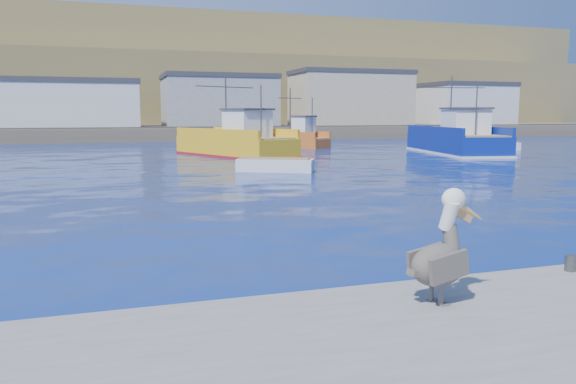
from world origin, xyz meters
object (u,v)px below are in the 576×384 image
object	(u,v)px
trawler_yellow_b	(237,143)
skiff_far	(500,146)
pelican	(442,255)
boat_orange	(298,138)
skiff_mid	(275,166)
trawler_blue	(457,140)

from	to	relation	value
trawler_yellow_b	skiff_far	xyz separation A→B (m)	(25.59, 0.62, -0.75)
skiff_far	pelican	bearing A→B (deg)	-129.38
boat_orange	skiff_mid	world-z (taller)	boat_orange
skiff_mid	skiff_far	bearing A→B (deg)	26.56
trawler_blue	skiff_far	size ratio (longest dim) A/B	2.82
trawler_yellow_b	pelican	bearing A→B (deg)	-97.82
skiff_mid	boat_orange	bearing A→B (deg)	68.07
trawler_yellow_b	skiff_mid	xyz separation A→B (m)	(-0.46, -12.40, -0.75)
trawler_yellow_b	pelican	distance (m)	37.02
skiff_far	trawler_blue	bearing A→B (deg)	-154.69
trawler_yellow_b	trawler_blue	xyz separation A→B (m)	(18.51, -2.72, 0.04)
trawler_yellow_b	trawler_blue	distance (m)	18.71
trawler_blue	boat_orange	size ratio (longest dim) A/B	1.82
skiff_far	pelican	xyz separation A→B (m)	(-30.62, -37.30, 0.94)
skiff_far	trawler_yellow_b	bearing A→B (deg)	-178.60
boat_orange	pelican	bearing A→B (deg)	-106.17
trawler_yellow_b	trawler_blue	bearing A→B (deg)	-8.36
skiff_mid	pelican	size ratio (longest dim) A/B	2.63
skiff_mid	pelican	distance (m)	24.72
trawler_blue	boat_orange	bearing A→B (deg)	129.72
trawler_blue	trawler_yellow_b	bearing A→B (deg)	171.64
boat_orange	skiff_far	distance (m)	19.40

